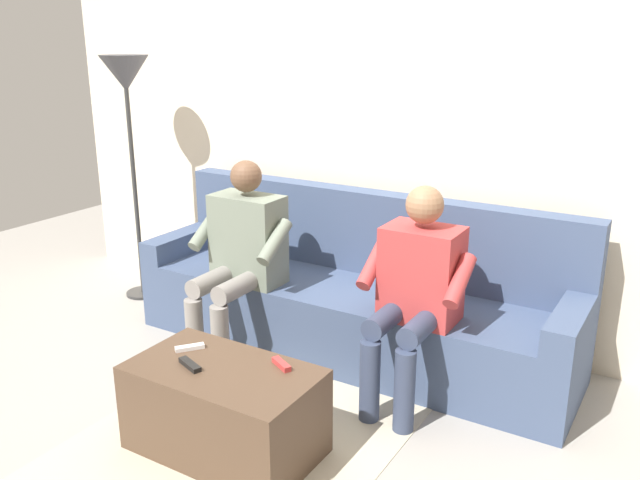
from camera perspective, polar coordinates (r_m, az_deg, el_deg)
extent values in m
plane|color=gray|center=(3.46, -3.14, -13.82)|extent=(8.00, 8.00, 0.00)
cube|color=beige|center=(4.00, 6.10, 10.69)|extent=(5.12, 0.06, 2.66)
cube|color=#3D4C6B|center=(3.82, 1.91, -7.16)|extent=(2.29, 0.55, 0.41)
cube|color=#3D4C6B|center=(4.01, 4.38, -2.15)|extent=(2.59, 0.14, 0.91)
cube|color=#3D4C6B|center=(3.42, 20.34, -10.06)|extent=(0.15, 0.55, 0.55)
cube|color=#3D4C6B|center=(4.47, -11.90, -2.84)|extent=(0.15, 0.55, 0.55)
cube|color=#4C3828|center=(3.04, -8.22, -14.28)|extent=(0.83, 0.48, 0.41)
cube|color=#B23838|center=(3.31, 8.73, -2.91)|extent=(0.37, 0.26, 0.48)
sphere|color=#936B4C|center=(3.21, 9.02, 3.01)|extent=(0.19, 0.19, 0.19)
cylinder|color=#333D56|center=(3.19, 8.81, -7.28)|extent=(0.11, 0.36, 0.11)
cylinder|color=#333D56|center=(3.26, 5.87, -6.64)|extent=(0.11, 0.36, 0.11)
cylinder|color=#333D56|center=(3.16, 7.28, -12.81)|extent=(0.10, 0.10, 0.41)
cylinder|color=#333D56|center=(3.23, 4.30, -12.04)|extent=(0.10, 0.10, 0.41)
cylinder|color=#B23838|center=(3.16, 11.96, -3.46)|extent=(0.08, 0.27, 0.22)
cylinder|color=#B23838|center=(3.32, 4.65, -2.09)|extent=(0.08, 0.27, 0.22)
cube|color=slate|center=(3.80, -6.21, 0.09)|extent=(0.41, 0.23, 0.51)
sphere|color=brown|center=(3.70, -6.39, 5.48)|extent=(0.18, 0.18, 0.18)
cylinder|color=gray|center=(3.66, -6.82, -3.90)|extent=(0.11, 0.39, 0.11)
cylinder|color=gray|center=(3.77, -8.99, -3.36)|extent=(0.11, 0.39, 0.11)
cylinder|color=gray|center=(3.63, -8.57, -8.70)|extent=(0.10, 0.10, 0.41)
cylinder|color=gray|center=(3.74, -10.73, -8.02)|extent=(0.10, 0.10, 0.41)
cylinder|color=slate|center=(3.58, -3.92, -0.17)|extent=(0.08, 0.27, 0.22)
cylinder|color=slate|center=(3.87, -9.79, 0.94)|extent=(0.08, 0.27, 0.22)
cube|color=black|center=(2.97, -11.15, -10.50)|extent=(0.15, 0.08, 0.02)
cube|color=white|center=(3.13, -11.17, -9.08)|extent=(0.11, 0.12, 0.02)
cube|color=#B73333|center=(2.92, -3.35, -10.64)|extent=(0.12, 0.09, 0.02)
cube|color=#B7AD93|center=(3.26, -6.19, -16.02)|extent=(1.34, 1.89, 0.01)
cylinder|color=#2D2D2D|center=(4.93, -14.96, -4.41)|extent=(0.24, 0.24, 0.02)
cylinder|color=#333333|center=(4.72, -15.66, 4.10)|extent=(0.03, 0.03, 1.52)
cone|color=#4C4C51|center=(4.61, -16.47, 13.62)|extent=(0.32, 0.32, 0.23)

